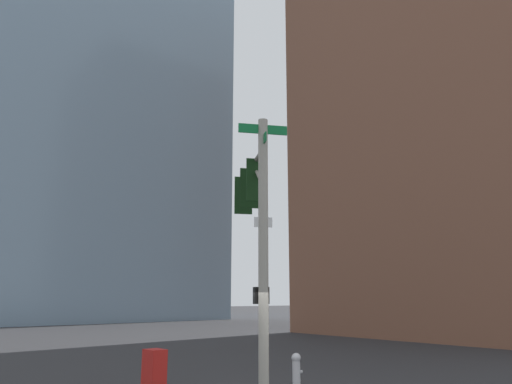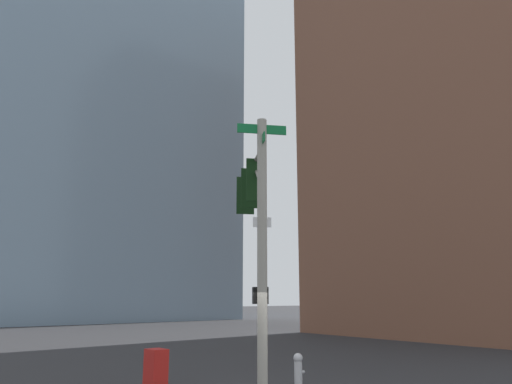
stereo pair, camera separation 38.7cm
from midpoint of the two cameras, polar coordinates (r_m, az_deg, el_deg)
name	(u,v)px [view 1 (the left image)]	position (r m, az deg, el deg)	size (l,w,h in m)	color
signal_pole_assembly	(254,213)	(12.94, -1.07, -2.53)	(2.35, 3.61, 6.82)	#9E998C
fire_hydrant	(296,368)	(14.23, 3.97, -20.04)	(0.34, 0.26, 0.87)	#B2B2B7
newspaper_box	(154,370)	(13.68, -12.79, -19.87)	(0.44, 0.56, 1.05)	red
building_brick_nearside	(479,65)	(41.91, 24.62, 13.49)	(21.91, 19.94, 39.71)	brown
building_brick_midblock	(29,137)	(65.76, -25.45, 5.90)	(23.66, 19.34, 43.23)	brown
building_glass_tower	(96,0)	(69.55, -18.50, 20.69)	(27.38, 22.30, 79.16)	#7A99B2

